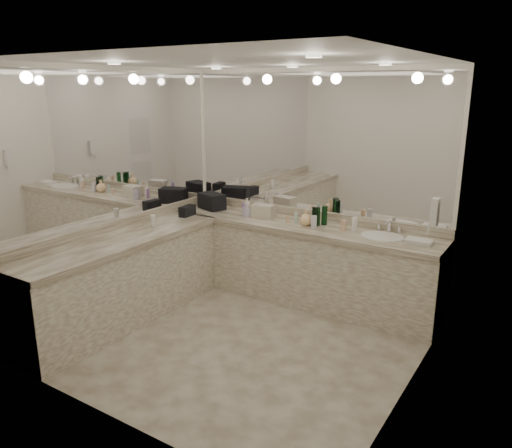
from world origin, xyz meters
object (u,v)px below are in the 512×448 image
Objects in this scene: soap_bottle_b at (247,210)px; wall_phone at (435,212)px; soap_bottle_a at (247,206)px; sink at (382,237)px; black_toiletry_bag at (212,201)px; soap_bottle_c at (306,217)px; cream_cosmetic_case at (263,211)px; hand_towel at (419,241)px.

wall_phone is at bearing -10.96° from soap_bottle_b.
sink is at bearing -2.04° from soap_bottle_a.
black_toiletry_bag reaches higher than soap_bottle_c.
soap_bottle_a reaches higher than soap_bottle_c.
soap_bottle_b is (-1.63, -0.07, 0.09)m from sink.
wall_phone is at bearing -13.64° from soap_bottle_a.
wall_phone is 2.16m from cream_cosmetic_case.
soap_bottle_a is (0.51, 0.04, -0.00)m from black_toiletry_bag.
black_toiletry_bag reaches higher than sink.
soap_bottle_b is at bearing -176.61° from soap_bottle_c.
black_toiletry_bag is at bearing -176.07° from soap_bottle_a.
wall_phone reaches higher than hand_towel.
wall_phone is 0.68m from hand_towel.
soap_bottle_c is (-1.24, 0.00, 0.07)m from hand_towel.
soap_bottle_a reaches higher than sink.
soap_bottle_a reaches higher than hand_towel.
wall_phone reaches higher than black_toiletry_bag.
cream_cosmetic_case is at bearing 178.51° from hand_towel.
hand_towel is (2.60, -0.05, -0.08)m from black_toiletry_bag.
cream_cosmetic_case is at bearing 28.10° from soap_bottle_b.
sink is 2.58× the size of soap_bottle_b.
hand_towel is (0.38, -0.02, 0.03)m from sink.
wall_phone is at bearing -23.16° from cream_cosmetic_case.
soap_bottle_a is at bearing 121.07° from soap_bottle_b.
soap_bottle_a is (-2.08, 0.08, 0.07)m from hand_towel.
soap_bottle_b is 0.77m from soap_bottle_c.
black_toiletry_bag is 0.51m from soap_bottle_a.
wall_phone reaches higher than sink.
sink is 0.38m from hand_towel.
sink is at bearing 176.52° from hand_towel.
sink is at bearing 140.43° from wall_phone.
soap_bottle_b is (0.59, -0.09, -0.01)m from black_toiletry_bag.
hand_towel is 1.24m from soap_bottle_c.
soap_bottle_c is (-1.47, 0.48, -0.36)m from wall_phone.
cream_cosmetic_case is (-1.46, 0.02, 0.08)m from sink.
black_toiletry_bag is 0.60m from soap_bottle_b.
soap_bottle_b is 0.93× the size of soap_bottle_c.
soap_bottle_c is (-0.86, -0.02, 0.10)m from sink.
soap_bottle_a is at bearing 177.70° from hand_towel.
wall_phone is at bearing -18.05° from soap_bottle_c.
sink is at bearing 1.46° from soap_bottle_c.
soap_bottle_b reaches higher than sink.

